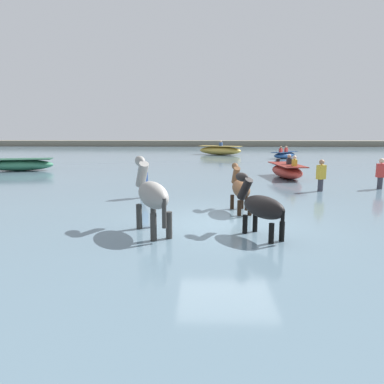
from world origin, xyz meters
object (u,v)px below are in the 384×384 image
at_px(horse_lead_bay, 240,190).
at_px(boat_far_inshore, 220,150).
at_px(person_wading_mid, 321,179).
at_px(boat_mid_channel, 285,155).
at_px(horse_flank_black, 261,208).
at_px(person_onlooker_left, 143,185).
at_px(boat_near_port, 287,171).
at_px(horse_trailing_grey, 152,197).
at_px(boat_far_offshore, 20,165).
at_px(person_spectator_far, 380,178).

xyz_separation_m(horse_lead_bay, boat_far_inshore, (0.51, 22.67, -0.24)).
bearing_deg(person_wading_mid, boat_mid_channel, 82.55).
distance_m(horse_flank_black, person_onlooker_left, 5.64).
bearing_deg(person_onlooker_left, person_wading_mid, 13.03).
bearing_deg(boat_near_port, boat_far_inshore, 99.29).
height_order(horse_lead_bay, boat_far_inshore, horse_lead_bay).
relative_size(horse_trailing_grey, boat_near_port, 0.68).
xyz_separation_m(horse_trailing_grey, person_wading_mid, (5.69, 5.80, -0.40)).
height_order(horse_trailing_grey, boat_far_inshore, horse_trailing_grey).
bearing_deg(horse_flank_black, horse_trailing_grey, 174.10).
bearing_deg(boat_mid_channel, boat_near_port, -101.87).
bearing_deg(boat_mid_channel, person_wading_mid, -97.45).
height_order(boat_far_offshore, person_wading_mid, person_wading_mid).
bearing_deg(horse_lead_bay, boat_far_inshore, 88.72).
height_order(boat_mid_channel, boat_near_port, boat_near_port).
height_order(boat_far_offshore, boat_far_inshore, boat_far_inshore).
relative_size(boat_far_offshore, person_spectator_far, 2.33).
distance_m(horse_flank_black, person_spectator_far, 8.80).
height_order(horse_lead_bay, horse_flank_black, horse_flank_black).
bearing_deg(horse_flank_black, person_wading_mid, 61.98).
distance_m(horse_flank_black, person_wading_mid, 6.86).
bearing_deg(horse_lead_bay, horse_flank_black, -85.20).
bearing_deg(boat_far_inshore, horse_trailing_grey, -96.33).
bearing_deg(person_spectator_far, boat_mid_channel, 91.95).
relative_size(boat_far_inshore, person_onlooker_left, 2.53).
bearing_deg(horse_flank_black, boat_mid_channel, 76.30).
xyz_separation_m(horse_trailing_grey, boat_near_port, (5.26, 9.62, -0.51)).
distance_m(boat_near_port, person_onlooker_left, 8.15).
relative_size(horse_trailing_grey, person_onlooker_left, 1.31).
distance_m(boat_far_inshore, person_spectator_far, 19.29).
bearing_deg(horse_lead_bay, person_onlooker_left, 147.01).
distance_m(boat_far_offshore, person_wading_mid, 16.16).
bearing_deg(boat_far_inshore, horse_flank_black, -90.68).
bearing_deg(person_wading_mid, horse_flank_black, -118.02).
bearing_deg(person_onlooker_left, horse_flank_black, -53.49).
xyz_separation_m(person_wading_mid, person_onlooker_left, (-6.58, -1.52, 0.00)).
distance_m(horse_lead_bay, boat_near_port, 7.98).
xyz_separation_m(horse_lead_bay, boat_mid_channel, (5.46, 19.05, -0.36)).
distance_m(horse_lead_bay, horse_trailing_grey, 3.18).
relative_size(boat_far_inshore, person_wading_mid, 2.53).
xyz_separation_m(horse_flank_black, boat_mid_channel, (5.25, 21.54, -0.37)).
bearing_deg(horse_trailing_grey, horse_flank_black, -5.90).
relative_size(boat_mid_channel, person_wading_mid, 1.63).
relative_size(horse_flank_black, boat_mid_channel, 0.67).
relative_size(horse_lead_bay, horse_flank_black, 0.99).
bearing_deg(person_wading_mid, boat_far_offshore, 156.72).
bearing_deg(horse_lead_bay, person_spectator_far, 34.94).
distance_m(horse_lead_bay, boat_far_offshore, 15.14).
bearing_deg(person_onlooker_left, boat_mid_channel, 63.16).
relative_size(person_wading_mid, person_spectator_far, 1.00).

